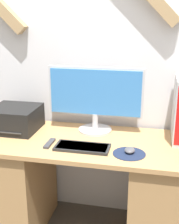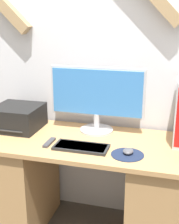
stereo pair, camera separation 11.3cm
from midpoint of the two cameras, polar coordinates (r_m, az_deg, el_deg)
The scene contains 8 objects.
wall_back at distance 2.37m, azimuth 3.13°, elevation 11.84°, with size 6.40×0.13×2.70m.
desk at distance 2.32m, azimuth 0.80°, elevation -13.64°, with size 1.53×0.66×0.76m.
monitor at distance 2.24m, azimuth 2.80°, elevation 2.93°, with size 0.69×0.24×0.47m.
keyboard at distance 2.02m, azimuth 0.07°, elevation -6.42°, with size 0.35×0.16×0.02m.
mousepad at distance 1.96m, azimuth 8.61°, elevation -7.74°, with size 0.20×0.20×0.00m.
mouse at distance 1.96m, azimuth 8.72°, elevation -7.11°, with size 0.06×0.08×0.03m.
printer at distance 2.39m, azimuth -11.67°, elevation -0.97°, with size 0.34×0.34×0.17m.
remote_control at distance 2.11m, azimuth -5.84°, elevation -5.58°, with size 0.04×0.15×0.02m.
Camera 2 is at (0.56, -1.57, 1.60)m, focal length 50.00 mm.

